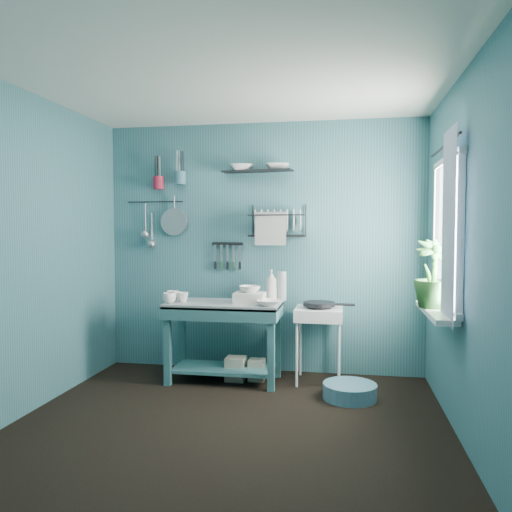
% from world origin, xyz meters
% --- Properties ---
extents(floor, '(3.20, 3.20, 0.00)m').
position_xyz_m(floor, '(0.00, 0.00, 0.00)').
color(floor, black).
rests_on(floor, ground).
extents(ceiling, '(3.20, 3.20, 0.00)m').
position_xyz_m(ceiling, '(0.00, 0.00, 2.50)').
color(ceiling, silver).
rests_on(ceiling, ground).
extents(wall_back, '(3.20, 0.00, 3.20)m').
position_xyz_m(wall_back, '(0.00, 1.50, 1.25)').
color(wall_back, '#36676F').
rests_on(wall_back, ground).
extents(wall_front, '(3.20, 0.00, 3.20)m').
position_xyz_m(wall_front, '(0.00, -1.50, 1.25)').
color(wall_front, '#36676F').
rests_on(wall_front, ground).
extents(wall_left, '(0.00, 3.00, 3.00)m').
position_xyz_m(wall_left, '(-1.60, 0.00, 1.25)').
color(wall_left, '#36676F').
rests_on(wall_left, ground).
extents(wall_right, '(0.00, 3.00, 3.00)m').
position_xyz_m(wall_right, '(1.60, 0.00, 1.25)').
color(wall_right, '#36676F').
rests_on(wall_right, ground).
extents(work_counter, '(1.10, 0.62, 0.75)m').
position_xyz_m(work_counter, '(-0.29, 1.06, 0.38)').
color(work_counter, '#346A6E').
rests_on(work_counter, floor).
extents(mug_left, '(0.12, 0.12, 0.10)m').
position_xyz_m(mug_left, '(-0.77, 0.90, 0.80)').
color(mug_left, white).
rests_on(mug_left, work_counter).
extents(mug_mid, '(0.14, 0.14, 0.09)m').
position_xyz_m(mug_mid, '(-0.67, 1.00, 0.80)').
color(mug_mid, white).
rests_on(mug_mid, work_counter).
extents(mug_right, '(0.17, 0.17, 0.10)m').
position_xyz_m(mug_right, '(-0.79, 1.06, 0.80)').
color(mug_right, white).
rests_on(mug_right, work_counter).
extents(wash_tub, '(0.28, 0.22, 0.10)m').
position_xyz_m(wash_tub, '(-0.04, 1.04, 0.80)').
color(wash_tub, silver).
rests_on(wash_tub, work_counter).
extents(tub_bowl, '(0.20, 0.19, 0.06)m').
position_xyz_m(tub_bowl, '(-0.04, 1.04, 0.88)').
color(tub_bowl, white).
rests_on(tub_bowl, wash_tub).
extents(soap_bottle, '(0.11, 0.12, 0.30)m').
position_xyz_m(soap_bottle, '(0.13, 1.26, 0.90)').
color(soap_bottle, silver).
rests_on(soap_bottle, work_counter).
extents(water_bottle, '(0.09, 0.09, 0.28)m').
position_xyz_m(water_bottle, '(0.23, 1.28, 0.89)').
color(water_bottle, '#A1B0B4').
rests_on(water_bottle, work_counter).
extents(counter_bowl, '(0.22, 0.22, 0.05)m').
position_xyz_m(counter_bowl, '(0.16, 0.91, 0.78)').
color(counter_bowl, white).
rests_on(counter_bowl, work_counter).
extents(hotplate_stand, '(0.46, 0.46, 0.70)m').
position_xyz_m(hotplate_stand, '(0.59, 1.19, 0.35)').
color(hotplate_stand, white).
rests_on(hotplate_stand, floor).
extents(frying_pan, '(0.30, 0.30, 0.03)m').
position_xyz_m(frying_pan, '(0.59, 1.19, 0.74)').
color(frying_pan, black).
rests_on(frying_pan, hotplate_stand).
extents(knife_strip, '(0.32, 0.04, 0.03)m').
position_xyz_m(knife_strip, '(-0.35, 1.47, 1.29)').
color(knife_strip, black).
rests_on(knife_strip, wall_back).
extents(dish_rack, '(0.57, 0.28, 0.32)m').
position_xyz_m(dish_rack, '(0.17, 1.37, 1.52)').
color(dish_rack, black).
rests_on(dish_rack, wall_back).
extents(upper_shelf, '(0.72, 0.27, 0.01)m').
position_xyz_m(upper_shelf, '(-0.03, 1.40, 2.01)').
color(upper_shelf, black).
rests_on(upper_shelf, wall_back).
extents(shelf_bowl_left, '(0.27, 0.27, 0.06)m').
position_xyz_m(shelf_bowl_left, '(-0.20, 1.40, 2.03)').
color(shelf_bowl_left, white).
rests_on(shelf_bowl_left, upper_shelf).
extents(shelf_bowl_right, '(0.26, 0.26, 0.06)m').
position_xyz_m(shelf_bowl_right, '(0.16, 1.40, 2.07)').
color(shelf_bowl_right, white).
rests_on(shelf_bowl_right, upper_shelf).
extents(utensil_cup_magenta, '(0.11, 0.11, 0.13)m').
position_xyz_m(utensil_cup_magenta, '(-1.07, 1.42, 1.91)').
color(utensil_cup_magenta, maroon).
rests_on(utensil_cup_magenta, wall_back).
extents(utensil_cup_teal, '(0.11, 0.11, 0.13)m').
position_xyz_m(utensil_cup_teal, '(-0.83, 1.42, 1.96)').
color(utensil_cup_teal, teal).
rests_on(utensil_cup_teal, wall_back).
extents(colander, '(0.28, 0.03, 0.28)m').
position_xyz_m(colander, '(-0.91, 1.45, 1.51)').
color(colander, '#9D9EA4').
rests_on(colander, wall_back).
extents(ladle_outer, '(0.01, 0.01, 0.30)m').
position_xyz_m(ladle_outer, '(-1.23, 1.46, 1.56)').
color(ladle_outer, '#9D9EA4').
rests_on(ladle_outer, wall_back).
extents(ladle_inner, '(0.01, 0.01, 0.30)m').
position_xyz_m(ladle_inner, '(-1.16, 1.46, 1.45)').
color(ladle_inner, '#9D9EA4').
rests_on(ladle_inner, wall_back).
extents(hook_rail, '(0.60, 0.01, 0.01)m').
position_xyz_m(hook_rail, '(-1.12, 1.47, 1.72)').
color(hook_rail, black).
rests_on(hook_rail, wall_back).
extents(window_glass, '(0.00, 1.10, 1.10)m').
position_xyz_m(window_glass, '(1.59, 0.45, 1.40)').
color(window_glass, white).
rests_on(window_glass, wall_right).
extents(windowsill, '(0.16, 0.95, 0.04)m').
position_xyz_m(windowsill, '(1.50, 0.45, 0.81)').
color(windowsill, white).
rests_on(windowsill, wall_right).
extents(curtain, '(0.00, 1.35, 1.35)m').
position_xyz_m(curtain, '(1.52, 0.15, 1.45)').
color(curtain, silver).
rests_on(curtain, wall_right).
extents(curtain_rod, '(0.02, 1.05, 0.02)m').
position_xyz_m(curtain_rod, '(1.54, 0.45, 2.05)').
color(curtain_rod, black).
rests_on(curtain_rod, wall_right).
extents(potted_plant, '(0.37, 0.37, 0.53)m').
position_xyz_m(potted_plant, '(1.49, 0.53, 1.09)').
color(potted_plant, '#295F26').
rests_on(potted_plant, windowsill).
extents(storage_tin_large, '(0.18, 0.18, 0.22)m').
position_xyz_m(storage_tin_large, '(-0.19, 1.11, 0.11)').
color(storage_tin_large, tan).
rests_on(storage_tin_large, floor).
extents(storage_tin_small, '(0.15, 0.15, 0.20)m').
position_xyz_m(storage_tin_small, '(0.01, 1.14, 0.10)').
color(storage_tin_small, tan).
rests_on(storage_tin_small, floor).
extents(floor_basin, '(0.45, 0.45, 0.13)m').
position_xyz_m(floor_basin, '(0.87, 0.76, 0.07)').
color(floor_basin, teal).
rests_on(floor_basin, floor).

